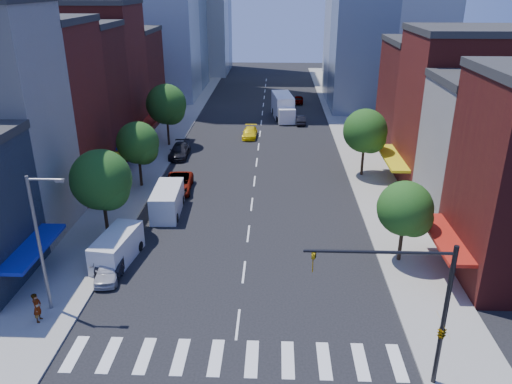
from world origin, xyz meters
TOP-DOWN VIEW (x-y plane):
  - ground at (0.00, 0.00)m, footprint 220.00×220.00m
  - sidewalk_left at (-12.50, 40.00)m, footprint 5.00×120.00m
  - sidewalk_right at (12.50, 40.00)m, footprint 5.00×120.00m
  - crosswalk at (0.00, -3.00)m, footprint 19.00×3.00m
  - bldg_left_2 at (-21.00, 20.50)m, footprint 12.00×9.00m
  - bldg_left_3 at (-21.00, 29.00)m, footprint 12.00×8.00m
  - bldg_left_4 at (-21.00, 37.50)m, footprint 12.00×9.00m
  - bldg_left_5 at (-21.00, 47.00)m, footprint 12.00×10.00m
  - bldg_right_1 at (21.00, 15.00)m, footprint 12.00×8.00m
  - bldg_right_2 at (21.00, 24.00)m, footprint 12.00×10.00m
  - bldg_right_3 at (21.00, 34.00)m, footprint 12.00×10.00m
  - traffic_signal at (9.94, -4.50)m, footprint 7.24×2.24m
  - streetlight at (-11.81, 1.00)m, footprint 2.25×0.25m
  - tree_left_near at (-11.35, 10.92)m, footprint 4.80×4.80m
  - tree_left_mid at (-11.35, 21.92)m, footprint 4.20×4.20m
  - tree_left_far at (-11.35, 35.92)m, footprint 5.00×5.00m
  - tree_right_near at (11.65, 7.92)m, footprint 4.00×4.00m
  - tree_right_far at (11.65, 25.92)m, footprint 4.60×4.60m
  - parked_car_front at (-9.50, 4.88)m, footprint 2.08×4.08m
  - parked_car_second at (-9.50, 6.68)m, footprint 1.87×5.05m
  - parked_car_third at (-7.50, 21.04)m, footprint 2.96×5.81m
  - parked_car_rear at (-9.32, 31.68)m, footprint 2.17×5.23m
  - cargo_van_near at (-9.52, 7.03)m, footprint 2.80×5.52m
  - cargo_van_far at (-7.49, 15.63)m, footprint 2.52×5.77m
  - taxi at (-1.32, 40.21)m, footprint 2.00×4.61m
  - traffic_car_oncoming at (5.72, 47.49)m, footprint 1.71×3.99m
  - traffic_car_far at (6.08, 61.42)m, footprint 1.89×4.11m
  - box_truck at (3.27, 51.04)m, footprint 3.66×9.06m
  - pedestrian_near at (-12.16, -0.31)m, footprint 0.49×0.72m
  - pedestrian_far at (-10.50, 4.84)m, footprint 0.87×0.95m

SIDE VIEW (x-z plane):
  - ground at x=0.00m, z-range 0.00..0.00m
  - crosswalk at x=0.00m, z-range 0.00..0.01m
  - sidewalk_left at x=-12.50m, z-range 0.00..0.15m
  - sidewalk_right at x=12.50m, z-range 0.00..0.15m
  - traffic_car_oncoming at x=5.72m, z-range 0.00..1.28m
  - taxi at x=-1.32m, z-range 0.00..1.32m
  - parked_car_front at x=-9.50m, z-range 0.00..1.33m
  - traffic_car_far at x=6.08m, z-range 0.00..1.37m
  - parked_car_rear at x=-9.32m, z-range 0.00..1.51m
  - parked_car_third at x=-7.50m, z-range 0.00..1.57m
  - parked_car_second at x=-9.50m, z-range 0.00..1.65m
  - pedestrian_far at x=-10.50m, z-range 0.15..1.73m
  - cargo_van_near at x=-9.52m, z-range -0.01..2.24m
  - pedestrian_near at x=-12.16m, z-range 0.15..2.09m
  - cargo_van_far at x=-7.49m, z-range -0.01..2.41m
  - box_truck at x=3.27m, z-range -0.10..3.45m
  - traffic_signal at x=9.94m, z-range 0.16..8.16m
  - tree_right_near at x=11.65m, z-range 1.09..7.29m
  - tree_left_mid at x=-11.35m, z-range 1.20..7.85m
  - tree_right_far at x=11.65m, z-range 1.26..8.46m
  - tree_left_near at x=-11.35m, z-range 1.22..8.52m
  - tree_left_far at x=-11.35m, z-range 1.33..9.08m
  - streetlight at x=-11.81m, z-range 0.78..9.78m
  - bldg_right_1 at x=21.00m, z-range 0.00..12.00m
  - bldg_left_5 at x=-21.00m, z-range 0.00..13.00m
  - bldg_right_3 at x=21.00m, z-range 0.00..13.00m
  - bldg_left_3 at x=-21.00m, z-range 0.00..15.00m
  - bldg_right_2 at x=21.00m, z-range 0.00..15.00m
  - bldg_left_2 at x=-21.00m, z-range 0.00..16.00m
  - bldg_left_4 at x=-21.00m, z-range 0.00..17.00m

